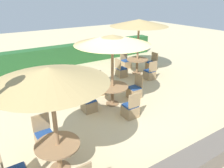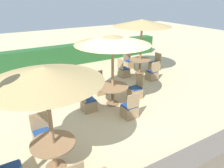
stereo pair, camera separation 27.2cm
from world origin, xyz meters
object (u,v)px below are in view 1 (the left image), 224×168
round_table_front_left (58,150)px  parasol_center (112,40)px  round_table_back_right (137,62)px  patio_chair_center_south (130,110)px  patio_chair_back_right_west (121,71)px  parasol_front_left (49,76)px  patio_chair_front_left_north (45,139)px  round_table_center (112,89)px  parasol_back_right (139,23)px  patio_chair_center_north (99,88)px  patio_chair_center_west (88,104)px  patio_chair_center_east (135,91)px  patio_chair_back_right_south (150,74)px  patio_chair_back_right_north (126,63)px  patio_chair_back_right_east (151,65)px

round_table_front_left → parasol_center: 3.99m
round_table_back_right → patio_chair_center_south: patio_chair_center_south is taller
patio_chair_back_right_west → parasol_front_left: bearing=-48.2°
round_table_front_left → patio_chair_front_left_north: (-0.04, 0.95, -0.29)m
parasol_center → round_table_center: size_ratio=2.25×
parasol_back_right → patio_chair_center_north: size_ratio=3.04×
parasol_front_left → patio_chair_center_south: parasol_front_left is taller
patio_chair_center_west → patio_chair_center_east: 2.04m
patio_chair_back_right_south → patio_chair_center_south: (-2.92, -2.28, 0.00)m
parasol_center → patio_chair_center_south: parasol_center is taller
patio_chair_back_right_west → parasol_back_right: bearing=87.8°
parasol_center → patio_chair_center_east: (1.04, -0.02, -2.16)m
parasol_back_right → parasol_center: size_ratio=1.08×
round_table_front_left → parasol_center: bearing=36.2°
parasol_front_left → patio_chair_center_east: bearing=28.0°
patio_chair_back_right_north → patio_chair_back_right_east: 1.42m
parasol_front_left → patio_chair_front_left_north: size_ratio=2.72×
parasol_center → patio_chair_center_east: size_ratio=2.82×
patio_chair_back_right_east → round_table_center: 4.52m
round_table_front_left → patio_chair_back_right_east: patio_chair_back_right_east is taller
round_table_back_right → patio_chair_back_right_north: (0.03, 1.03, -0.34)m
round_table_center → patio_chair_center_east: patio_chair_center_east is taller
parasol_back_right → patio_chair_center_north: bearing=-159.0°
parasol_front_left → patio_chair_center_west: size_ratio=2.72×
patio_chair_center_west → patio_chair_center_north: bearing=136.0°
patio_chair_back_right_east → patio_chair_back_right_north: bearing=43.0°
parasol_front_left → patio_chair_center_north: 4.75m
patio_chair_front_left_north → round_table_center: bearing=-158.6°
patio_chair_front_left_north → patio_chair_center_east: bearing=-164.1°
parasol_front_left → parasol_center: (2.84, 2.08, 0.06)m
round_table_front_left → patio_chair_center_east: (3.88, 2.07, -0.29)m
patio_chair_center_west → patio_chair_back_right_west: bearing=126.8°
round_table_front_left → patio_chair_center_east: patio_chair_center_east is taller
patio_chair_center_west → patio_chair_center_east: (2.04, -0.02, 0.00)m
parasol_front_left → patio_chair_center_east: parasol_front_left is taller
round_table_back_right → patio_chair_front_left_north: bearing=-150.4°
patio_chair_front_left_north → patio_chair_center_south: bearing=-179.6°
parasol_center → patio_chair_center_south: 2.42m
round_table_front_left → patio_chair_back_right_west: 6.47m
round_table_back_right → parasol_back_right: bearing=90.0°
patio_chair_back_right_north → patio_chair_center_east: same height
round_table_back_right → parasol_center: parasol_center is taller
patio_chair_back_right_west → round_table_center: (-1.97, -2.22, 0.33)m
round_table_front_left → patio_chair_back_right_west: bearing=41.8°
round_table_front_left → patio_chair_back_right_north: 7.88m
patio_chair_center_west → patio_chair_center_south: (0.99, -1.12, 0.00)m
round_table_front_left → patio_chair_center_south: size_ratio=1.11×
parasol_front_left → patio_chair_back_right_north: size_ratio=2.72×
round_table_front_left → parasol_back_right: size_ratio=0.36×
patio_chair_back_right_west → round_table_center: patio_chair_back_right_west is taller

